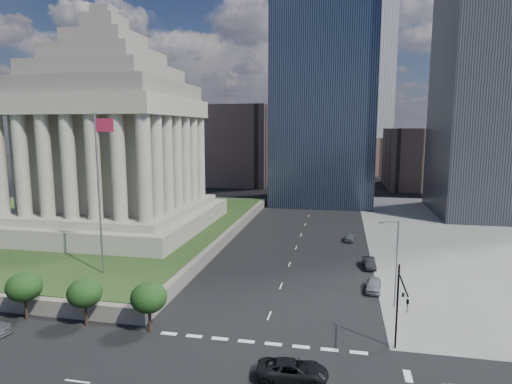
% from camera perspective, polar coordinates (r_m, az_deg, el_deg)
% --- Properties ---
extents(ground, '(500.00, 500.00, 0.00)m').
position_cam_1_polar(ground, '(124.88, 7.95, -0.82)').
color(ground, black).
rests_on(ground, ground).
extents(plaza_terrace, '(66.00, 70.00, 1.80)m').
position_cam_1_polar(plaza_terrace, '(91.81, -23.65, -4.25)').
color(plaza_terrace, '#69635A').
rests_on(plaza_terrace, ground).
extents(plaza_lawn, '(64.00, 68.00, 0.10)m').
position_cam_1_polar(plaza_lawn, '(91.62, -23.69, -3.67)').
color(plaza_lawn, '#273E19').
rests_on(plaza_lawn, plaza_terrace).
extents(war_memorial, '(34.00, 34.00, 39.00)m').
position_cam_1_polar(war_memorial, '(82.15, -18.95, 9.00)').
color(war_memorial, gray).
rests_on(war_memorial, plaza_lawn).
extents(flagpole, '(2.52, 0.24, 20.00)m').
position_cam_1_polar(flagpole, '(55.73, -20.12, 0.85)').
color(flagpole, slate).
rests_on(flagpole, plaza_lawn).
extents(midrise_glass, '(26.00, 26.00, 60.00)m').
position_cam_1_polar(midrise_glass, '(118.59, 9.09, 13.21)').
color(midrise_glass, black).
rests_on(midrise_glass, ground).
extents(building_filler_ne, '(20.00, 30.00, 20.00)m').
position_cam_1_polar(building_filler_ne, '(155.36, 20.62, 4.25)').
color(building_filler_ne, brown).
rests_on(building_filler_ne, ground).
extents(building_filler_nw, '(24.00, 30.00, 28.00)m').
position_cam_1_polar(building_filler_nw, '(157.63, -2.27, 6.29)').
color(building_filler_nw, brown).
rests_on(building_filler_nw, ground).
extents(traffic_signal_ne, '(0.30, 5.74, 8.00)m').
position_cam_1_polar(traffic_signal_ne, '(39.95, 18.70, -13.67)').
color(traffic_signal_ne, black).
rests_on(traffic_signal_ne, ground).
extents(street_lamp_north, '(2.13, 0.22, 10.00)m').
position_cam_1_polar(street_lamp_north, '(50.52, 18.06, -8.45)').
color(street_lamp_north, slate).
rests_on(street_lamp_north, ground).
extents(pickup_truck, '(5.99, 3.24, 1.60)m').
position_cam_1_polar(pickup_truck, '(37.26, 4.90, -22.59)').
color(pickup_truck, black).
rests_on(pickup_truck, ground).
extents(parked_sedan_near, '(2.31, 4.71, 1.55)m').
position_cam_1_polar(parked_sedan_near, '(56.22, 15.40, -11.84)').
color(parked_sedan_near, gray).
rests_on(parked_sedan_near, ground).
extents(parked_sedan_mid, '(4.48, 1.85, 1.44)m').
position_cam_1_polar(parked_sedan_mid, '(64.78, 14.86, -9.13)').
color(parked_sedan_mid, black).
rests_on(parked_sedan_mid, ground).
extents(parked_sedan_far, '(2.31, 4.53, 1.48)m').
position_cam_1_polar(parked_sedan_far, '(78.94, 12.42, -5.85)').
color(parked_sedan_far, '#54565B').
rests_on(parked_sedan_far, ground).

